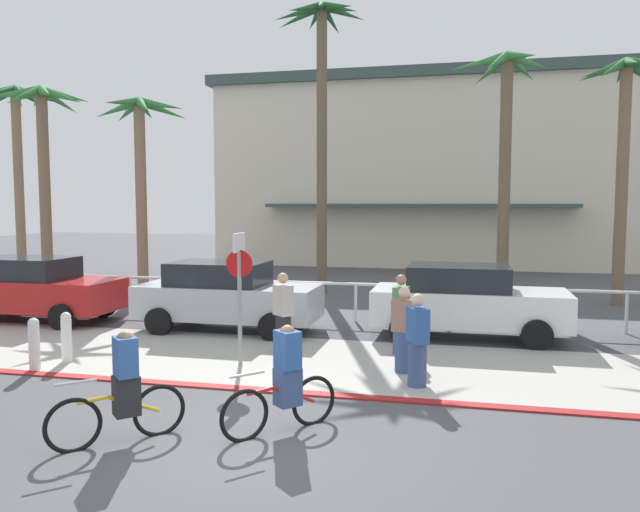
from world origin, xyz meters
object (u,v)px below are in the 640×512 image
at_px(bollard_1, 34,344).
at_px(car_silver_1, 227,295).
at_px(stop_sign_bike_lane, 239,280).
at_px(palm_tree_0, 17,131).
at_px(palm_tree_3, 321,77).
at_px(cyclist_yellow_0, 123,390).
at_px(pedestrian_3, 418,345).
at_px(pedestrian_2, 283,317).
at_px(pedestrian_1, 401,318).
at_px(palm_tree_1, 43,135).
at_px(palm_tree_2, 141,148).
at_px(palm_tree_5, 627,119).
at_px(pedestrian_0, 404,334).
at_px(bollard_0, 66,337).
at_px(cyclist_red_1, 285,381).
at_px(palm_tree_4, 505,123).
at_px(car_white_2, 467,301).
at_px(car_red_0, 34,289).

bearing_deg(bollard_1, car_silver_1, 63.70).
xyz_separation_m(stop_sign_bike_lane, palm_tree_0, (-12.87, 10.04, 4.22)).
distance_m(palm_tree_3, cyclist_yellow_0, 15.47).
relative_size(car_silver_1, pedestrian_3, 2.74).
xyz_separation_m(palm_tree_0, pedestrian_2, (13.40, -8.94, -5.11)).
bearing_deg(palm_tree_3, pedestrian_1, -66.66).
distance_m(car_silver_1, pedestrian_2, 2.85).
bearing_deg(bollard_1, palm_tree_1, 125.35).
bearing_deg(palm_tree_2, palm_tree_5, 6.34).
distance_m(bollard_1, palm_tree_0, 15.51).
relative_size(stop_sign_bike_lane, pedestrian_0, 1.59).
relative_size(bollard_0, pedestrian_2, 0.59).
bearing_deg(cyclist_red_1, bollard_1, 161.00).
height_order(bollard_0, cyclist_yellow_0, cyclist_yellow_0).
height_order(palm_tree_4, car_white_2, palm_tree_4).
height_order(car_silver_1, cyclist_red_1, car_silver_1).
relative_size(bollard_1, palm_tree_4, 0.13).
relative_size(palm_tree_0, pedestrian_3, 4.77).
xyz_separation_m(palm_tree_2, palm_tree_5, (15.08, 1.68, 0.68)).
xyz_separation_m(bollard_1, pedestrian_0, (6.71, 1.42, 0.22)).
bearing_deg(cyclist_yellow_0, cyclist_red_1, 23.76).
xyz_separation_m(palm_tree_3, cyclist_red_1, (2.52, -13.07, -6.70)).
relative_size(palm_tree_3, car_red_0, 2.25).
bearing_deg(palm_tree_1, pedestrian_2, -30.32).
xyz_separation_m(bollard_1, palm_tree_1, (-5.71, 8.05, 4.80)).
bearing_deg(stop_sign_bike_lane, palm_tree_1, 143.65).
xyz_separation_m(bollard_1, cyclist_red_1, (5.41, -1.86, 0.18)).
bearing_deg(car_silver_1, bollard_0, -118.00).
distance_m(palm_tree_4, car_white_2, 7.06).
distance_m(palm_tree_0, car_white_2, 18.95).
relative_size(palm_tree_2, palm_tree_3, 0.66).
bearing_deg(cyclist_red_1, palm_tree_2, 126.85).
height_order(stop_sign_bike_lane, pedestrian_0, stop_sign_bike_lane).
relative_size(palm_tree_4, pedestrian_3, 4.77).
relative_size(cyclist_red_1, pedestrian_2, 0.88).
xyz_separation_m(car_silver_1, pedestrian_1, (4.41, -1.51, -0.10)).
distance_m(car_red_0, pedestrian_1, 9.93).
bearing_deg(pedestrian_2, palm_tree_5, 45.03).
height_order(palm_tree_0, pedestrian_3, palm_tree_0).
relative_size(stop_sign_bike_lane, bollard_1, 2.56).
xyz_separation_m(palm_tree_4, pedestrian_2, (-4.73, -7.68, -4.74)).
bearing_deg(bollard_0, car_silver_1, 62.00).
bearing_deg(pedestrian_3, palm_tree_3, 111.32).
bearing_deg(car_silver_1, palm_tree_5, 31.37).
height_order(bollard_1, palm_tree_0, palm_tree_0).
xyz_separation_m(bollard_1, palm_tree_0, (-9.25, 11.22, 5.38)).
bearing_deg(palm_tree_1, palm_tree_0, 138.13).
xyz_separation_m(bollard_0, palm_tree_1, (-5.91, 7.38, 4.80)).
height_order(palm_tree_4, pedestrian_0, palm_tree_4).
xyz_separation_m(car_white_2, cyclist_yellow_0, (-4.39, -7.48, -0.18)).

